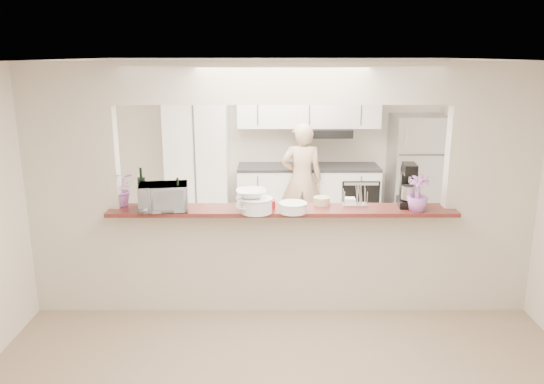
{
  "coord_description": "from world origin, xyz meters",
  "views": [
    {
      "loc": [
        -0.11,
        -5.05,
        2.56
      ],
      "look_at": [
        -0.1,
        0.3,
        1.16
      ],
      "focal_mm": 35.0,
      "sensor_mm": 36.0,
      "label": 1
    }
  ],
  "objects_px": {
    "refrigerator": "(416,172)",
    "person": "(302,180)",
    "toaster_oven": "(164,197)",
    "stand_mixer": "(408,187)"
  },
  "relations": [
    {
      "from": "refrigerator",
      "to": "person",
      "type": "relative_size",
      "value": 1.05
    },
    {
      "from": "toaster_oven",
      "to": "refrigerator",
      "type": "bearing_deg",
      "value": 32.32
    },
    {
      "from": "toaster_oven",
      "to": "person",
      "type": "height_order",
      "value": "person"
    },
    {
      "from": "refrigerator",
      "to": "stand_mixer",
      "type": "xyz_separation_m",
      "value": [
        -0.8,
        -2.61,
        0.43
      ]
    },
    {
      "from": "stand_mixer",
      "to": "person",
      "type": "bearing_deg",
      "value": 112.21
    },
    {
      "from": "toaster_oven",
      "to": "person",
      "type": "distance_m",
      "value": 2.85
    },
    {
      "from": "refrigerator",
      "to": "toaster_oven",
      "type": "height_order",
      "value": "refrigerator"
    },
    {
      "from": "person",
      "to": "toaster_oven",
      "type": "bearing_deg",
      "value": 59.44
    },
    {
      "from": "refrigerator",
      "to": "toaster_oven",
      "type": "xyz_separation_m",
      "value": [
        -3.2,
        -2.75,
        0.37
      ]
    },
    {
      "from": "stand_mixer",
      "to": "person",
      "type": "distance_m",
      "value": 2.48
    }
  ]
}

